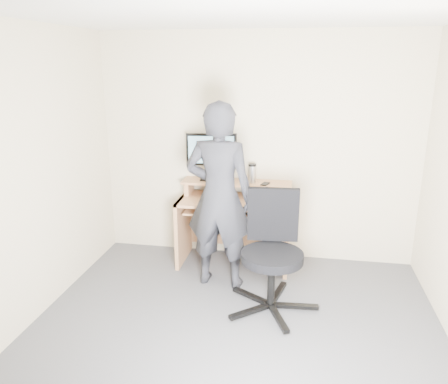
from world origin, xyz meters
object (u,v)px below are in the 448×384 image
(monitor, at_px, (212,152))
(office_chair, at_px, (272,247))
(desk, at_px, (235,215))
(person, at_px, (219,197))

(monitor, distance_m, office_chair, 1.38)
(monitor, height_order, office_chair, monitor)
(desk, distance_m, office_chair, 1.00)
(monitor, bearing_deg, desk, -25.09)
(desk, height_order, monitor, monitor)
(monitor, height_order, person, person)
(office_chair, bearing_deg, person, 144.68)
(monitor, bearing_deg, person, -80.84)
(monitor, relative_size, office_chair, 0.52)
(office_chair, bearing_deg, monitor, 123.73)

